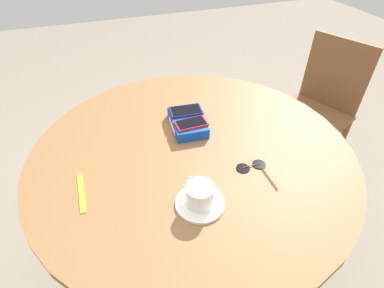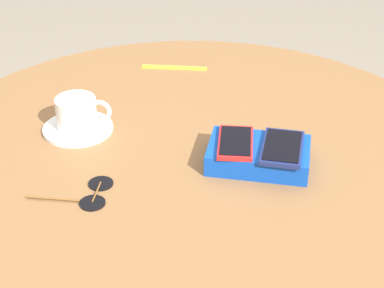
{
  "view_description": "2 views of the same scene",
  "coord_description": "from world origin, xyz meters",
  "px_view_note": "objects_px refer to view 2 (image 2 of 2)",
  "views": [
    {
      "loc": [
        0.77,
        -0.27,
        1.42
      ],
      "look_at": [
        0.0,
        0.0,
        0.74
      ],
      "focal_mm": 28.0,
      "sensor_mm": 36.0,
      "label": 1
    },
    {
      "loc": [
        -0.11,
        1.06,
        1.4
      ],
      "look_at": [
        0.0,
        0.0,
        0.74
      ],
      "focal_mm": 60.0,
      "sensor_mm": 36.0,
      "label": 2
    }
  ],
  "objects_px": {
    "round_table": "(192,189)",
    "lanyard_strap": "(174,68)",
    "sunglasses": "(92,194)",
    "phone_red": "(236,143)",
    "phone_navy": "(282,148)",
    "phone_box": "(259,155)",
    "coffee_cup": "(77,112)",
    "saucer": "(78,129)"
  },
  "relations": [
    {
      "from": "phone_navy",
      "to": "saucer",
      "type": "relative_size",
      "value": 0.91
    },
    {
      "from": "phone_red",
      "to": "saucer",
      "type": "height_order",
      "value": "phone_red"
    },
    {
      "from": "phone_box",
      "to": "saucer",
      "type": "distance_m",
      "value": 0.39
    },
    {
      "from": "saucer",
      "to": "phone_box",
      "type": "bearing_deg",
      "value": 166.71
    },
    {
      "from": "saucer",
      "to": "sunglasses",
      "type": "xyz_separation_m",
      "value": [
        -0.08,
        0.22,
        -0.0
      ]
    },
    {
      "from": "phone_navy",
      "to": "phone_red",
      "type": "height_order",
      "value": "same"
    },
    {
      "from": "lanyard_strap",
      "to": "sunglasses",
      "type": "relative_size",
      "value": 1.13
    },
    {
      "from": "coffee_cup",
      "to": "lanyard_strap",
      "type": "xyz_separation_m",
      "value": [
        -0.16,
        -0.32,
        -0.04
      ]
    },
    {
      "from": "round_table",
      "to": "lanyard_strap",
      "type": "bearing_deg",
      "value": -77.51
    },
    {
      "from": "phone_red",
      "to": "saucer",
      "type": "distance_m",
      "value": 0.35
    },
    {
      "from": "phone_box",
      "to": "phone_red",
      "type": "relative_size",
      "value": 1.7
    },
    {
      "from": "round_table",
      "to": "sunglasses",
      "type": "height_order",
      "value": "sunglasses"
    },
    {
      "from": "round_table",
      "to": "sunglasses",
      "type": "distance_m",
      "value": 0.24
    },
    {
      "from": "lanyard_strap",
      "to": "sunglasses",
      "type": "height_order",
      "value": "sunglasses"
    },
    {
      "from": "round_table",
      "to": "phone_navy",
      "type": "distance_m",
      "value": 0.22
    },
    {
      "from": "phone_box",
      "to": "phone_red",
      "type": "distance_m",
      "value": 0.05
    },
    {
      "from": "round_table",
      "to": "phone_red",
      "type": "distance_m",
      "value": 0.16
    },
    {
      "from": "round_table",
      "to": "phone_box",
      "type": "distance_m",
      "value": 0.17
    },
    {
      "from": "round_table",
      "to": "coffee_cup",
      "type": "relative_size",
      "value": 10.15
    },
    {
      "from": "phone_navy",
      "to": "lanyard_strap",
      "type": "xyz_separation_m",
      "value": [
        0.26,
        -0.42,
        -0.04
      ]
    },
    {
      "from": "phone_box",
      "to": "saucer",
      "type": "relative_size",
      "value": 1.37
    },
    {
      "from": "coffee_cup",
      "to": "round_table",
      "type": "bearing_deg",
      "value": 165.6
    },
    {
      "from": "phone_red",
      "to": "coffee_cup",
      "type": "relative_size",
      "value": 1.04
    },
    {
      "from": "phone_box",
      "to": "coffee_cup",
      "type": "distance_m",
      "value": 0.38
    },
    {
      "from": "phone_red",
      "to": "round_table",
      "type": "bearing_deg",
      "value": -17.74
    },
    {
      "from": "phone_navy",
      "to": "coffee_cup",
      "type": "height_order",
      "value": "coffee_cup"
    },
    {
      "from": "phone_navy",
      "to": "saucer",
      "type": "height_order",
      "value": "phone_navy"
    },
    {
      "from": "round_table",
      "to": "phone_navy",
      "type": "xyz_separation_m",
      "value": [
        -0.17,
        0.04,
        0.13
      ]
    },
    {
      "from": "round_table",
      "to": "saucer",
      "type": "bearing_deg",
      "value": -14.16
    },
    {
      "from": "phone_box",
      "to": "saucer",
      "type": "bearing_deg",
      "value": -13.29
    },
    {
      "from": "sunglasses",
      "to": "phone_navy",
      "type": "bearing_deg",
      "value": -160.09
    },
    {
      "from": "phone_red",
      "to": "coffee_cup",
      "type": "bearing_deg",
      "value": -15.28
    },
    {
      "from": "lanyard_strap",
      "to": "sunglasses",
      "type": "xyz_separation_m",
      "value": [
        0.08,
        0.55,
        0.0
      ]
    },
    {
      "from": "round_table",
      "to": "phone_red",
      "type": "height_order",
      "value": "phone_red"
    },
    {
      "from": "coffee_cup",
      "to": "phone_red",
      "type": "bearing_deg",
      "value": 164.72
    },
    {
      "from": "phone_box",
      "to": "lanyard_strap",
      "type": "distance_m",
      "value": 0.47
    },
    {
      "from": "round_table",
      "to": "lanyard_strap",
      "type": "height_order",
      "value": "lanyard_strap"
    },
    {
      "from": "saucer",
      "to": "lanyard_strap",
      "type": "xyz_separation_m",
      "value": [
        -0.16,
        -0.33,
        -0.0
      ]
    },
    {
      "from": "phone_box",
      "to": "coffee_cup",
      "type": "xyz_separation_m",
      "value": [
        0.37,
        -0.09,
        0.02
      ]
    },
    {
      "from": "phone_navy",
      "to": "sunglasses",
      "type": "distance_m",
      "value": 0.36
    },
    {
      "from": "phone_box",
      "to": "sunglasses",
      "type": "distance_m",
      "value": 0.32
    },
    {
      "from": "coffee_cup",
      "to": "sunglasses",
      "type": "relative_size",
      "value": 0.79
    }
  ]
}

